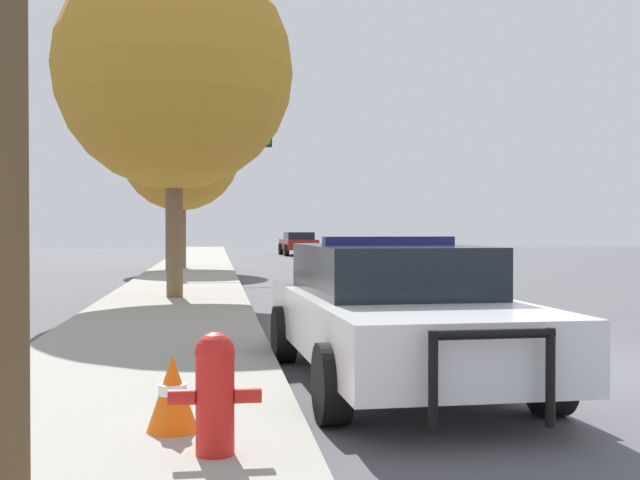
% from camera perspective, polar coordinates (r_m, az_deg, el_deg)
% --- Properties ---
extents(ground_plane, '(110.00, 110.00, 0.00)m').
position_cam_1_polar(ground_plane, '(9.59, 19.38, -8.70)').
color(ground_plane, '#4F4F54').
extents(sidewalk_left, '(3.00, 110.00, 0.13)m').
position_cam_1_polar(sidewalk_left, '(8.60, -13.02, -9.33)').
color(sidewalk_left, '#99968C').
rests_on(sidewalk_left, ground_plane).
extents(police_car, '(2.26, 5.13, 1.50)m').
position_cam_1_polar(police_car, '(8.22, 5.22, -4.98)').
color(police_car, white).
rests_on(police_car, ground_plane).
extents(fire_hydrant, '(0.60, 0.26, 0.79)m').
position_cam_1_polar(fire_hydrant, '(5.26, -7.48, -10.50)').
color(fire_hydrant, red).
rests_on(fire_hydrant, sidewalk_left).
extents(traffic_light, '(3.54, 0.35, 5.24)m').
position_cam_1_polar(traffic_light, '(27.10, -7.87, 5.57)').
color(traffic_light, '#424247').
rests_on(traffic_light, sidewalk_left).
extents(car_background_distant, '(2.09, 4.45, 1.35)m').
position_cam_1_polar(car_background_distant, '(46.70, -1.55, -0.20)').
color(car_background_distant, maroon).
rests_on(car_background_distant, ground_plane).
extents(tree_sidewalk_near, '(4.99, 4.99, 7.26)m').
position_cam_1_polar(tree_sidewalk_near, '(17.40, -10.33, 11.76)').
color(tree_sidewalk_near, brown).
rests_on(tree_sidewalk_near, sidewalk_left).
extents(tree_sidewalk_mid, '(4.40, 4.40, 6.50)m').
position_cam_1_polar(tree_sidewalk_mid, '(30.11, -9.89, 6.23)').
color(tree_sidewalk_mid, brown).
rests_on(tree_sidewalk_mid, sidewalk_left).
extents(traffic_cone, '(0.37, 0.37, 0.55)m').
position_cam_1_polar(traffic_cone, '(5.92, -10.45, -10.65)').
color(traffic_cone, orange).
rests_on(traffic_cone, sidewalk_left).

